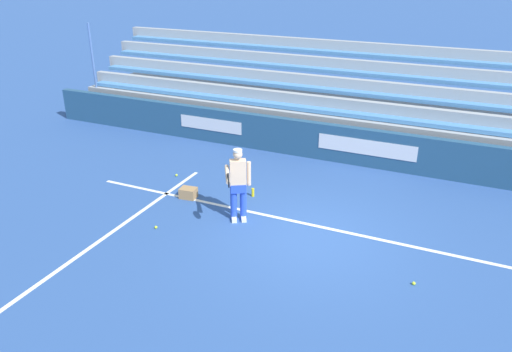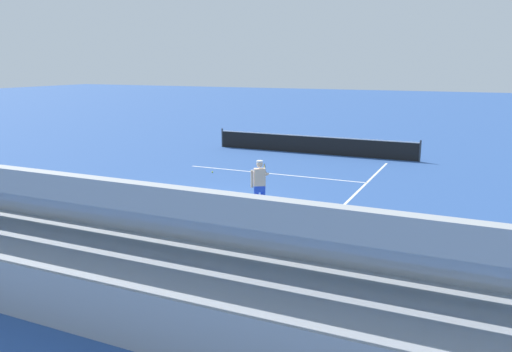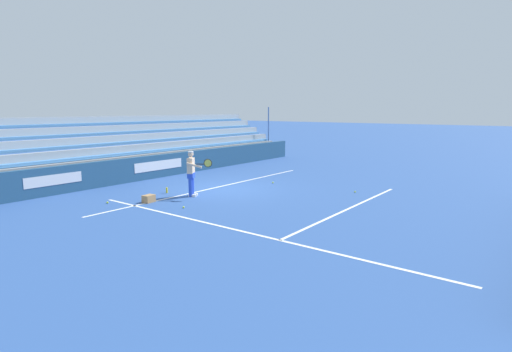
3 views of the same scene
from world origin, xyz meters
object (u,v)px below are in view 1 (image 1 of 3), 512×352
(tennis_player, at_px, (238,184))
(water_bottle, at_px, (253,192))
(tennis_ball_by_box, at_px, (156,227))
(ball_box_cardboard, at_px, (188,193))
(tennis_ball_near_player, at_px, (414,283))
(tennis_ball_on_baseline, at_px, (176,175))

(tennis_player, height_order, water_bottle, tennis_player)
(tennis_ball_by_box, xyz_separation_m, water_bottle, (-1.28, -2.37, 0.08))
(ball_box_cardboard, distance_m, water_bottle, 1.62)
(ball_box_cardboard, bearing_deg, tennis_ball_near_player, 166.25)
(ball_box_cardboard, height_order, water_bottle, ball_box_cardboard)
(tennis_ball_on_baseline, bearing_deg, tennis_player, 150.55)
(tennis_player, relative_size, tennis_ball_by_box, 25.98)
(tennis_ball_on_baseline, xyz_separation_m, tennis_ball_near_player, (-6.69, 2.39, 0.00))
(tennis_ball_on_baseline, xyz_separation_m, water_bottle, (-2.44, 0.26, 0.08))
(ball_box_cardboard, distance_m, tennis_ball_by_box, 1.64)
(tennis_player, distance_m, tennis_ball_on_baseline, 3.15)
(tennis_ball_on_baseline, bearing_deg, tennis_ball_by_box, 113.75)
(tennis_ball_on_baseline, relative_size, tennis_ball_near_player, 1.00)
(ball_box_cardboard, height_order, tennis_ball_by_box, ball_box_cardboard)
(ball_box_cardboard, distance_m, tennis_ball_near_player, 5.86)
(tennis_ball_near_player, bearing_deg, ball_box_cardboard, -13.75)
(tennis_player, height_order, tennis_ball_on_baseline, tennis_player)
(tennis_player, xyz_separation_m, tennis_ball_on_baseline, (2.64, -1.49, -0.86))
(tennis_ball_on_baseline, xyz_separation_m, tennis_ball_by_box, (-1.16, 2.63, 0.00))
(tennis_ball_near_player, bearing_deg, tennis_player, -12.55)
(tennis_ball_on_baseline, height_order, water_bottle, water_bottle)
(tennis_ball_on_baseline, distance_m, tennis_ball_by_box, 2.88)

